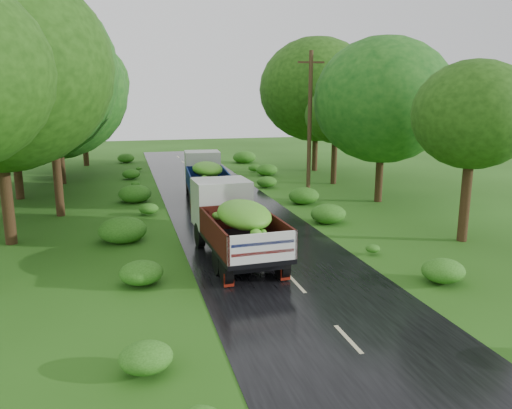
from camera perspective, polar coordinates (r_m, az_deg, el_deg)
name	(u,v)px	position (r m, az deg, el deg)	size (l,w,h in m)	color
ground	(348,340)	(13.77, 10.48, -14.94)	(120.00, 120.00, 0.00)	#1E450E
road	(287,274)	(18.00, 3.62, -7.95)	(6.50, 80.00, 0.02)	black
road_lines	(279,265)	(18.89, 2.65, -6.90)	(0.12, 69.60, 0.00)	#BFB78C
truck_near	(234,219)	(19.34, -2.57, -1.65)	(2.62, 6.69, 2.77)	black
truck_far	(205,174)	(30.79, -5.82, 3.53)	(2.68, 6.50, 2.67)	black
utility_pole	(310,126)	(29.21, 6.14, 8.87)	(1.52, 0.32, 8.68)	#382616
trees_left	(35,84)	(33.71, -23.89, 12.43)	(7.58, 33.43, 9.86)	black
trees_right	(353,100)	(34.14, 11.06, 11.69)	(5.07, 24.60, 8.57)	black
shrubs	(233,210)	(26.24, -2.63, -0.59)	(11.90, 44.00, 0.70)	#245915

